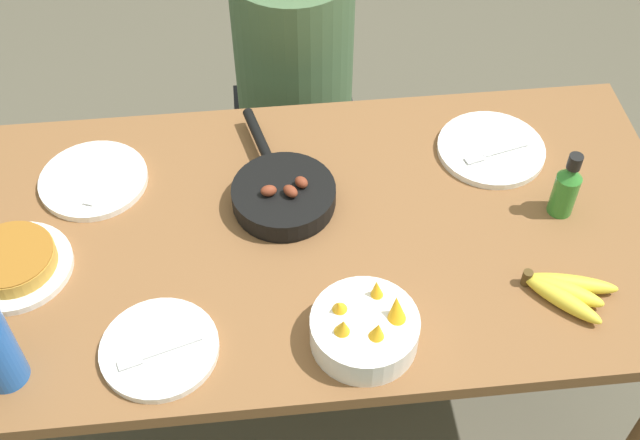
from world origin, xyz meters
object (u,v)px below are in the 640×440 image
(banana_bunch, at_px, (564,290))
(frittata_plate_center, at_px, (13,263))
(fruit_bowl_mango, at_px, (365,329))
(skillet, at_px, (283,194))
(person_figure, at_px, (295,110))
(empty_plate_near_front, at_px, (491,149))
(hot_sauce_bottle, at_px, (566,187))
(empty_plate_far_left, at_px, (94,180))
(empty_plate_far_right, at_px, (159,349))

(banana_bunch, bearing_deg, frittata_plate_center, 170.57)
(banana_bunch, xyz_separation_m, fruit_bowl_mango, (-0.40, -0.06, 0.02))
(skillet, height_order, frittata_plate_center, skillet)
(person_figure, bearing_deg, banana_bunch, -63.24)
(fruit_bowl_mango, distance_m, person_figure, 1.02)
(skillet, bearing_deg, fruit_bowl_mango, -174.65)
(banana_bunch, height_order, empty_plate_near_front, banana_bunch)
(empty_plate_near_front, height_order, hot_sauce_bottle, hot_sauce_bottle)
(skillet, relative_size, frittata_plate_center, 1.66)
(empty_plate_far_left, height_order, fruit_bowl_mango, fruit_bowl_mango)
(fruit_bowl_mango, bearing_deg, empty_plate_near_front, 52.70)
(empty_plate_near_front, height_order, empty_plate_far_left, same)
(empty_plate_far_right, xyz_separation_m, hot_sauce_bottle, (0.85, 0.27, 0.06))
(skillet, xyz_separation_m, person_figure, (0.07, 0.60, -0.29))
(banana_bunch, bearing_deg, empty_plate_near_front, 95.60)
(skillet, distance_m, empty_plate_near_front, 0.50)
(frittata_plate_center, distance_m, empty_plate_far_left, 0.27)
(empty_plate_far_left, bearing_deg, skillet, -14.21)
(empty_plate_far_right, distance_m, person_figure, 1.05)
(frittata_plate_center, height_order, fruit_bowl_mango, fruit_bowl_mango)
(frittata_plate_center, relative_size, empty_plate_near_front, 0.94)
(banana_bunch, distance_m, fruit_bowl_mango, 0.41)
(empty_plate_near_front, distance_m, hot_sauce_bottle, 0.23)
(frittata_plate_center, relative_size, empty_plate_far_left, 0.97)
(skillet, bearing_deg, hot_sauce_bottle, -111.50)
(skillet, relative_size, fruit_bowl_mango, 1.89)
(empty_plate_far_left, distance_m, empty_plate_far_right, 0.48)
(empty_plate_far_left, relative_size, fruit_bowl_mango, 1.17)
(skillet, bearing_deg, empty_plate_near_front, -90.87)
(fruit_bowl_mango, bearing_deg, skillet, 108.88)
(empty_plate_near_front, relative_size, person_figure, 0.21)
(hot_sauce_bottle, bearing_deg, banana_bunch, -105.41)
(skillet, distance_m, empty_plate_far_right, 0.44)
(empty_plate_far_right, bearing_deg, hot_sauce_bottle, 17.59)
(banana_bunch, bearing_deg, empty_plate_far_left, 156.44)
(empty_plate_far_right, relative_size, hot_sauce_bottle, 1.37)
(empty_plate_far_left, xyz_separation_m, empty_plate_far_right, (0.16, -0.46, 0.00))
(skillet, distance_m, fruit_bowl_mango, 0.39)
(skillet, relative_size, hot_sauce_bottle, 2.37)
(empty_plate_far_left, distance_m, hot_sauce_bottle, 1.03)
(empty_plate_far_left, height_order, empty_plate_far_right, same)
(frittata_plate_center, distance_m, person_figure, 1.00)
(fruit_bowl_mango, bearing_deg, hot_sauce_bottle, 31.39)
(frittata_plate_center, xyz_separation_m, fruit_bowl_mango, (0.68, -0.24, 0.01))
(banana_bunch, height_order, hot_sauce_bottle, hot_sauce_bottle)
(skillet, height_order, empty_plate_near_front, skillet)
(banana_bunch, height_order, skillet, skillet)
(frittata_plate_center, height_order, hot_sauce_bottle, hot_sauce_bottle)
(empty_plate_far_left, bearing_deg, person_figure, 45.64)
(person_figure, bearing_deg, empty_plate_far_right, -109.01)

